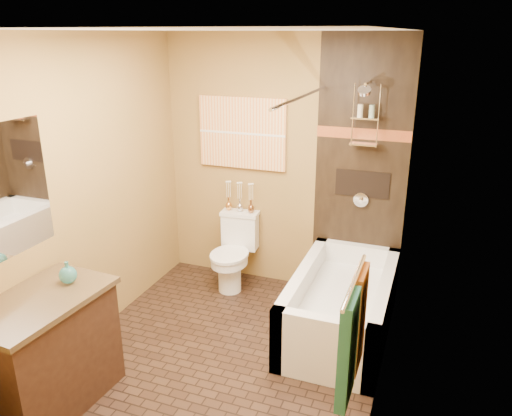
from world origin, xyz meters
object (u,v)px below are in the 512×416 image
at_px(sunset_painting, 242,133).
at_px(bathtub, 341,310).
at_px(toilet, 234,251).
at_px(vanity, 46,352).

distance_m(sunset_painting, bathtub, 1.93).
relative_size(toilet, vanity, 0.77).
height_order(sunset_painting, vanity, sunset_painting).
relative_size(sunset_painting, toilet, 1.19).
bearing_deg(vanity, toilet, 79.64).
distance_m(sunset_painting, toilet, 1.20).
bearing_deg(vanity, sunset_painting, 81.15).
bearing_deg(toilet, sunset_painting, 84.85).
bearing_deg(toilet, bathtub, -26.51).
relative_size(bathtub, vanity, 1.53).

